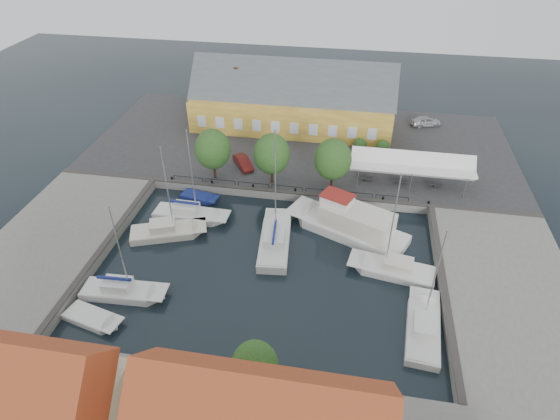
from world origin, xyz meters
name	(u,v)px	position (x,y,z in m)	size (l,w,h in m)	color
ground	(270,257)	(0.00, 0.00, 0.00)	(140.00, 140.00, 0.00)	black
north_quay	(301,145)	(0.00, 23.00, 0.50)	(56.00, 26.00, 1.00)	#2D2D30
west_quay	(54,242)	(-22.00, -2.00, 0.50)	(12.00, 24.00, 1.00)	slate
east_quay	(509,296)	(22.00, -2.00, 0.50)	(12.00, 24.00, 1.00)	slate
quay_edge_fittings	(278,220)	(0.02, 4.75, 1.06)	(56.00, 24.72, 0.40)	#383533
warehouse	(289,102)	(-2.60, 28.36, 4.43)	(28.56, 14.00, 9.55)	#BB7E2D
tent_canopy	(412,164)	(14.00, 14.50, 3.68)	(14.00, 4.00, 2.83)	white
quay_trees	(272,154)	(-2.00, 12.00, 4.88)	(18.20, 4.20, 6.30)	black
car_silver	(426,121)	(17.19, 31.15, 1.74)	(1.74, 4.32, 1.47)	#AFB2B7
car_red	(243,162)	(-6.26, 15.07, 1.66)	(1.41, 4.03, 1.33)	#5A1614
center_sailboat	(275,242)	(0.17, 1.97, 0.36)	(3.78, 9.85, 13.12)	silver
trawler	(350,226)	(7.62, 5.17, 1.02)	(13.58, 8.91, 5.00)	silver
east_boat_b	(393,271)	(12.03, -0.20, 0.26)	(8.49, 4.04, 11.21)	silver
east_boat_c	(423,329)	(14.26, -6.98, 0.26)	(3.34, 8.51, 10.65)	silver
west_boat_a	(190,215)	(-9.95, 5.00, 0.27)	(8.63, 2.67, 11.31)	silver
west_boat_b	(167,232)	(-11.35, 1.66, 0.26)	(8.28, 5.24, 10.89)	silver
west_boat_d	(123,292)	(-12.09, -7.29, 0.27)	(7.94, 2.72, 10.55)	silver
launch_sw	(93,319)	(-13.34, -10.53, 0.09)	(5.57, 3.17, 0.98)	silver
launch_nw	(199,198)	(-10.07, 8.67, 0.09)	(4.77, 2.68, 0.88)	navy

